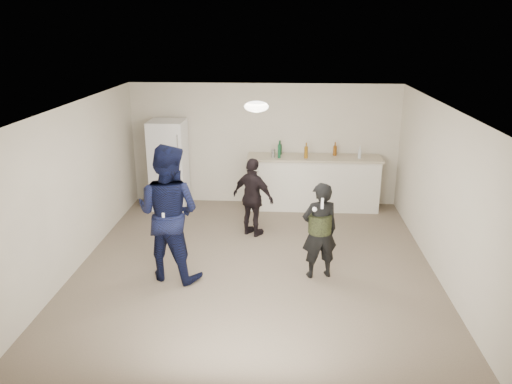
# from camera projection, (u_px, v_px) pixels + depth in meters

# --- Properties ---
(floor) EXTENTS (6.00, 6.00, 0.00)m
(floor) POSITION_uv_depth(u_px,v_px,m) (255.00, 265.00, 7.86)
(floor) COLOR #6B5B4C
(floor) RESTS_ON ground
(ceiling) EXTENTS (6.00, 6.00, 0.00)m
(ceiling) POSITION_uv_depth(u_px,v_px,m) (255.00, 106.00, 7.06)
(ceiling) COLOR silver
(ceiling) RESTS_ON wall_back
(wall_back) EXTENTS (6.00, 0.00, 6.00)m
(wall_back) POSITION_uv_depth(u_px,v_px,m) (264.00, 145.00, 10.30)
(wall_back) COLOR beige
(wall_back) RESTS_ON floor
(wall_front) EXTENTS (6.00, 0.00, 6.00)m
(wall_front) POSITION_uv_depth(u_px,v_px,m) (235.00, 291.00, 4.62)
(wall_front) COLOR beige
(wall_front) RESTS_ON floor
(wall_left) EXTENTS (0.00, 6.00, 6.00)m
(wall_left) POSITION_uv_depth(u_px,v_px,m) (76.00, 186.00, 7.62)
(wall_left) COLOR beige
(wall_left) RESTS_ON floor
(wall_right) EXTENTS (0.00, 6.00, 6.00)m
(wall_right) POSITION_uv_depth(u_px,v_px,m) (442.00, 193.00, 7.30)
(wall_right) COLOR beige
(wall_right) RESTS_ON floor
(counter) EXTENTS (2.60, 0.56, 1.05)m
(counter) POSITION_uv_depth(u_px,v_px,m) (313.00, 184.00, 10.16)
(counter) COLOR white
(counter) RESTS_ON floor
(counter_top) EXTENTS (2.68, 0.64, 0.04)m
(counter_top) POSITION_uv_depth(u_px,v_px,m) (314.00, 158.00, 9.99)
(counter_top) COLOR #C0B295
(counter_top) RESTS_ON counter
(fridge) EXTENTS (0.70, 0.70, 1.80)m
(fridge) POSITION_uv_depth(u_px,v_px,m) (169.00, 165.00, 10.14)
(fridge) COLOR white
(fridge) RESTS_ON floor
(fridge_handle) EXTENTS (0.02, 0.02, 0.60)m
(fridge_handle) POSITION_uv_depth(u_px,v_px,m) (178.00, 150.00, 9.65)
(fridge_handle) COLOR silver
(fridge_handle) RESTS_ON fridge
(ceiling_dome) EXTENTS (0.36, 0.36, 0.16)m
(ceiling_dome) POSITION_uv_depth(u_px,v_px,m) (256.00, 107.00, 7.36)
(ceiling_dome) COLOR white
(ceiling_dome) RESTS_ON ceiling
(shaker) EXTENTS (0.08, 0.08, 0.17)m
(shaker) POSITION_uv_depth(u_px,v_px,m) (273.00, 153.00, 9.92)
(shaker) COLOR silver
(shaker) RESTS_ON counter_top
(man) EXTENTS (1.16, 1.02, 2.03)m
(man) POSITION_uv_depth(u_px,v_px,m) (168.00, 213.00, 7.21)
(man) COLOR #0F153F
(man) RESTS_ON floor
(woman) EXTENTS (0.61, 0.48, 1.47)m
(woman) POSITION_uv_depth(u_px,v_px,m) (320.00, 231.00, 7.29)
(woman) COLOR black
(woman) RESTS_ON floor
(camo_shorts) EXTENTS (0.34, 0.34, 0.28)m
(camo_shorts) POSITION_uv_depth(u_px,v_px,m) (320.00, 223.00, 7.26)
(camo_shorts) COLOR #313C1B
(camo_shorts) RESTS_ON woman
(spectator) EXTENTS (0.89, 0.72, 1.41)m
(spectator) POSITION_uv_depth(u_px,v_px,m) (253.00, 198.00, 8.78)
(spectator) COLOR black
(spectator) RESTS_ON floor
(remote_man) EXTENTS (0.04, 0.04, 0.15)m
(remote_man) POSITION_uv_depth(u_px,v_px,m) (164.00, 218.00, 6.93)
(remote_man) COLOR white
(remote_man) RESTS_ON man
(nunchuk_man) EXTENTS (0.07, 0.07, 0.07)m
(nunchuk_man) POSITION_uv_depth(u_px,v_px,m) (173.00, 222.00, 6.98)
(nunchuk_man) COLOR silver
(nunchuk_man) RESTS_ON man
(remote_woman) EXTENTS (0.04, 0.04, 0.15)m
(remote_woman) POSITION_uv_depth(u_px,v_px,m) (322.00, 203.00, 6.89)
(remote_woman) COLOR white
(remote_woman) RESTS_ON woman
(nunchuk_woman) EXTENTS (0.07, 0.07, 0.07)m
(nunchuk_woman) POSITION_uv_depth(u_px,v_px,m) (315.00, 209.00, 6.96)
(nunchuk_woman) COLOR white
(nunchuk_woman) RESTS_ON woman
(bottle_cluster) EXTENTS (1.65, 0.36, 0.27)m
(bottle_cluster) POSITION_uv_depth(u_px,v_px,m) (310.00, 151.00, 9.95)
(bottle_cluster) COLOR silver
(bottle_cluster) RESTS_ON counter_top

